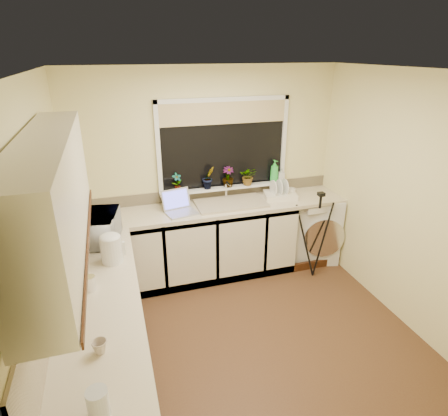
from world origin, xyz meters
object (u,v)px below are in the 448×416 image
at_px(plant_b, 208,178).
at_px(cup_back, 291,192).
at_px(laptop, 179,206).
at_px(plant_c, 228,177).
at_px(microwave, 99,228).
at_px(soap_bottle_clear, 281,175).
at_px(plant_a, 177,182).
at_px(washing_machine, 312,226).
at_px(dish_rack, 280,195).
at_px(glass_jug, 98,403).
at_px(kettle, 111,250).
at_px(plant_d, 248,176).
at_px(soap_bottle_green, 274,171).
at_px(cup_left, 100,347).
at_px(steel_jar, 90,283).
at_px(tripod, 317,236).

bearing_deg(plant_b, cup_back, -8.08).
xyz_separation_m(laptop, plant_c, (0.66, 0.24, 0.21)).
distance_m(microwave, soap_bottle_clear, 2.33).
bearing_deg(plant_b, plant_a, 177.69).
bearing_deg(microwave, plant_b, -49.89).
bearing_deg(plant_b, washing_machine, -7.73).
bearing_deg(dish_rack, cup_back, 23.00).
distance_m(glass_jug, microwave, 1.95).
relative_size(kettle, cup_back, 2.07).
height_order(plant_d, soap_bottle_green, soap_bottle_green).
relative_size(soap_bottle_green, cup_left, 2.99).
xyz_separation_m(plant_a, cup_left, (-0.90, -2.24, -0.22)).
relative_size(laptop, steel_jar, 3.36).
relative_size(plant_b, soap_bottle_green, 0.98).
distance_m(glass_jug, plant_d, 3.20).
bearing_deg(plant_d, dish_rack, -23.04).
bearing_deg(tripod, steel_jar, 177.34).
relative_size(steel_jar, microwave, 0.23).
bearing_deg(plant_d, tripod, -43.82).
relative_size(tripod, microwave, 2.21).
bearing_deg(plant_d, plant_b, 178.10).
bearing_deg(glass_jug, plant_a, 71.38).
xyz_separation_m(kettle, dish_rack, (2.04, 0.98, -0.09)).
bearing_deg(steel_jar, plant_d, 39.44).
height_order(plant_b, soap_bottle_green, soap_bottle_green).
bearing_deg(plant_c, plant_d, -2.65).
relative_size(washing_machine, plant_c, 3.55).
distance_m(glass_jug, plant_a, 2.84).
relative_size(microwave, plant_c, 2.02).
xyz_separation_m(plant_c, plant_d, (0.26, -0.01, -0.01)).
distance_m(laptop, dish_rack, 1.28).
xyz_separation_m(dish_rack, plant_d, (-0.37, 0.16, 0.23)).
bearing_deg(washing_machine, laptop, -163.65).
bearing_deg(dish_rack, laptop, -163.12).
xyz_separation_m(washing_machine, plant_a, (-1.73, 0.20, 0.72)).
relative_size(glass_jug, microwave, 0.32).
height_order(washing_machine, soap_bottle_clear, soap_bottle_clear).
relative_size(tripod, soap_bottle_clear, 6.50).
bearing_deg(steel_jar, soap_bottle_green, 35.04).
bearing_deg(dish_rack, steel_jar, -134.86).
distance_m(laptop, plant_c, 0.73).
xyz_separation_m(laptop, soap_bottle_green, (1.27, 0.26, 0.22)).
bearing_deg(tripod, microwave, 159.57).
bearing_deg(laptop, cup_back, -8.26).
xyz_separation_m(soap_bottle_green, soap_bottle_clear, (0.09, -0.02, -0.05)).
relative_size(plant_a, plant_c, 0.90).
xyz_separation_m(plant_a, plant_d, (0.88, -0.03, 0.00)).
bearing_deg(laptop, kettle, -142.05).
xyz_separation_m(soap_bottle_green, cup_back, (0.17, -0.16, -0.24)).
bearing_deg(plant_d, microwave, -158.24).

